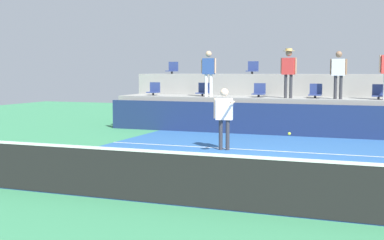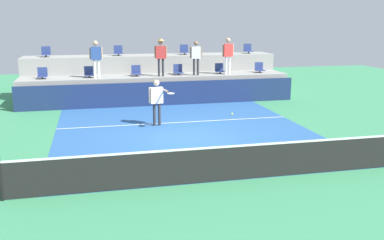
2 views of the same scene
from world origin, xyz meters
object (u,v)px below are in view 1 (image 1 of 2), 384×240
stadium_chair_lower_mid_left (259,91)px  stadium_chair_lower_mid_right (315,92)px  stadium_chair_upper_right (341,69)px  stadium_chair_lower_left (203,91)px  tennis_ball (289,134)px  tennis_player (224,112)px  spectator_with_hat (289,68)px  spectator_in_white (339,70)px  stadium_chair_lower_far_left (154,90)px  stadium_chair_upper_far_left (173,69)px  stadium_chair_upper_left (253,69)px  spectator_in_grey (209,69)px  stadium_chair_lower_right (379,93)px

stadium_chair_lower_mid_left → stadium_chair_lower_mid_right: same height
stadium_chair_lower_mid_left → stadium_chair_upper_right: bearing=33.0°
stadium_chair_lower_left → tennis_ball: size_ratio=7.65×
tennis_player → spectator_with_hat: (0.92, 4.76, 1.27)m
spectator_in_white → stadium_chair_upper_right: bearing=92.8°
tennis_player → stadium_chair_lower_mid_right: bearing=70.4°
stadium_chair_lower_far_left → stadium_chair_lower_mid_right: (6.38, 0.00, 0.00)m
stadium_chair_lower_mid_left → stadium_chair_upper_far_left: size_ratio=1.00×
stadium_chair_upper_left → tennis_ball: bearing=-70.9°
stadium_chair_lower_far_left → tennis_player: (4.55, -5.14, -0.39)m
stadium_chair_lower_left → spectator_with_hat: spectator_with_hat is taller
stadium_chair_upper_left → tennis_ball: (3.16, -9.14, -1.50)m
tennis_player → spectator_with_hat: size_ratio=0.98×
tennis_ball → stadium_chair_upper_far_left: bearing=126.3°
stadium_chair_lower_left → stadium_chair_upper_right: stadium_chair_upper_right is taller
stadium_chair_lower_mid_right → spectator_in_grey: spectator_in_grey is taller
stadium_chair_lower_right → spectator_in_white: size_ratio=0.31×
spectator_with_hat → spectator_in_white: size_ratio=1.07×
stadium_chair_lower_left → stadium_chair_lower_right: bearing=0.0°
stadium_chair_lower_mid_left → stadium_chair_lower_far_left: bearing=180.0°
tennis_player → stadium_chair_upper_far_left: bearing=122.9°
stadium_chair_lower_mid_left → tennis_player: (0.23, -5.14, -0.39)m
stadium_chair_lower_far_left → stadium_chair_lower_right: same height
stadium_chair_lower_left → stadium_chair_upper_right: bearing=19.8°
stadium_chair_lower_right → stadium_chair_lower_left: bearing=180.0°
stadium_chair_lower_mid_left → stadium_chair_lower_mid_right: (2.06, 0.00, 0.00)m
stadium_chair_lower_left → tennis_player: (2.45, -5.14, -0.39)m
spectator_with_hat → stadium_chair_upper_right: bearing=53.5°
stadium_chair_lower_mid_right → spectator_with_hat: size_ratio=0.29×
stadium_chair_upper_far_left → stadium_chair_upper_right: (7.03, 0.00, 0.00)m
stadium_chair_upper_far_left → stadium_chair_upper_right: size_ratio=1.00×
stadium_chair_lower_mid_right → spectator_in_white: (0.81, -0.38, 0.78)m
stadium_chair_lower_mid_right → tennis_ball: size_ratio=7.65×
stadium_chair_lower_mid_right → stadium_chair_lower_right: same height
stadium_chair_lower_far_left → stadium_chair_lower_mid_left: 4.32m
stadium_chair_lower_mid_left → spectator_with_hat: bearing=-18.4°
stadium_chair_lower_far_left → spectator_in_white: bearing=-3.1°
stadium_chair_lower_mid_right → spectator_in_white: size_ratio=0.31×
stadium_chair_lower_left → stadium_chair_lower_far_left: bearing=180.0°
stadium_chair_lower_left → spectator_in_grey: bearing=-47.3°
spectator_with_hat → spectator_in_grey: bearing=180.0°
spectator_with_hat → stadium_chair_upper_left: bearing=130.4°
stadium_chair_lower_far_left → tennis_player: size_ratio=0.30×
stadium_chair_upper_left → tennis_player: size_ratio=0.30×
stadium_chair_lower_right → stadium_chair_upper_far_left: 8.69m
stadium_chair_lower_far_left → stadium_chair_upper_far_left: (0.06, 1.80, 0.85)m
spectator_in_white → tennis_ball: bearing=-93.5°
stadium_chair_upper_right → spectator_with_hat: bearing=-126.5°
stadium_chair_lower_mid_right → stadium_chair_lower_far_left: bearing=180.0°
stadium_chair_upper_left → stadium_chair_upper_right: bearing=0.0°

